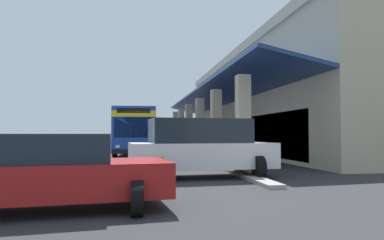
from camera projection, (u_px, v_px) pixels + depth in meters
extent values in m
plane|color=#2D2D30|center=(218.00, 152.00, 27.87)|extent=(120.00, 120.00, 0.00)
cube|color=#9E998E|center=(183.00, 152.00, 27.12)|extent=(36.22, 0.50, 0.12)
cube|color=#B2A88E|center=(301.00, 108.00, 28.82)|extent=(30.18, 11.92, 7.22)
cube|color=#C0B59A|center=(300.00, 60.00, 28.98)|extent=(30.48, 12.22, 0.60)
cube|color=#B2A88E|center=(175.00, 129.00, 39.73)|extent=(0.55, 0.55, 3.97)
cube|color=#B2A88E|center=(181.00, 129.00, 34.77)|extent=(0.55, 0.55, 3.97)
cube|color=#B2A88E|center=(189.00, 128.00, 29.81)|extent=(0.55, 0.55, 3.97)
cube|color=#B2A88E|center=(200.00, 127.00, 24.85)|extent=(0.55, 0.55, 3.97)
cube|color=#B2A88E|center=(216.00, 125.00, 19.89)|extent=(0.55, 0.55, 3.97)
cube|color=#B2A88E|center=(243.00, 122.00, 14.93)|extent=(0.55, 0.55, 3.97)
cube|color=navy|center=(211.00, 98.00, 27.64)|extent=(30.18, 3.16, 0.82)
cube|color=#19232D|center=(231.00, 135.00, 27.79)|extent=(25.35, 0.08, 2.40)
cube|color=#193D9E|center=(139.00, 130.00, 25.86)|extent=(11.14, 3.24, 2.75)
cube|color=yellow|center=(139.00, 118.00, 25.90)|extent=(11.16, 3.26, 0.36)
cube|color=#19232D|center=(139.00, 127.00, 26.17)|extent=(9.38, 3.16, 0.90)
cube|color=#19232D|center=(134.00, 127.00, 20.43)|extent=(0.20, 2.24, 1.20)
cube|color=black|center=(134.00, 111.00, 20.46)|extent=(0.18, 1.94, 0.28)
cube|color=black|center=(133.00, 152.00, 20.24)|extent=(0.35, 2.46, 0.24)
cube|color=silver|center=(149.00, 146.00, 20.42)|extent=(0.07, 0.24, 0.16)
cube|color=silver|center=(118.00, 146.00, 20.25)|extent=(0.07, 0.24, 0.16)
cube|color=silver|center=(140.00, 111.00, 27.41)|extent=(2.51, 1.93, 0.24)
cylinder|color=black|center=(156.00, 149.00, 22.33)|extent=(1.00, 0.30, 1.00)
cylinder|color=black|center=(115.00, 149.00, 22.08)|extent=(1.00, 0.30, 1.00)
cylinder|color=black|center=(156.00, 146.00, 29.00)|extent=(1.00, 0.30, 1.00)
cylinder|color=black|center=(125.00, 146.00, 28.75)|extent=(1.00, 0.30, 1.00)
cube|color=silver|center=(202.00, 155.00, 11.89)|extent=(2.34, 4.95, 0.84)
cube|color=#19232D|center=(199.00, 131.00, 11.89)|extent=(1.98, 3.40, 0.80)
cylinder|color=black|center=(237.00, 163.00, 13.21)|extent=(0.76, 0.26, 0.76)
cylinder|color=black|center=(259.00, 168.00, 11.32)|extent=(0.76, 0.26, 0.76)
cylinder|color=black|center=(150.00, 165.00, 12.42)|extent=(0.76, 0.26, 0.76)
cylinder|color=black|center=(158.00, 170.00, 10.53)|extent=(0.76, 0.26, 0.76)
cube|color=navy|center=(50.00, 144.00, 31.86)|extent=(4.41, 1.83, 0.66)
cube|color=#19232D|center=(51.00, 137.00, 32.08)|extent=(2.47, 1.60, 0.54)
cylinder|color=black|center=(57.00, 147.00, 30.53)|extent=(0.64, 0.22, 0.64)
cylinder|color=black|center=(35.00, 147.00, 30.23)|extent=(0.64, 0.22, 0.64)
cylinder|color=black|center=(64.00, 146.00, 33.48)|extent=(0.64, 0.22, 0.64)
cylinder|color=black|center=(44.00, 146.00, 33.18)|extent=(0.64, 0.22, 0.64)
cube|color=#195933|center=(36.00, 145.00, 27.13)|extent=(4.43, 1.87, 0.66)
cube|color=#19232D|center=(37.00, 137.00, 27.35)|extent=(2.49, 1.62, 0.54)
cylinder|color=black|center=(44.00, 150.00, 25.81)|extent=(0.64, 0.22, 0.64)
cylinder|color=black|center=(18.00, 150.00, 25.49)|extent=(0.64, 0.22, 0.64)
cylinder|color=black|center=(53.00, 148.00, 28.75)|extent=(0.64, 0.22, 0.64)
cylinder|color=black|center=(29.00, 148.00, 28.43)|extent=(0.64, 0.22, 0.64)
cube|color=maroon|center=(53.00, 179.00, 6.73)|extent=(2.29, 4.58, 0.66)
cube|color=#19232D|center=(42.00, 148.00, 6.70)|extent=(1.85, 2.63, 0.54)
cylinder|color=black|center=(128.00, 184.00, 7.99)|extent=(0.64, 0.22, 0.64)
cylinder|color=black|center=(137.00, 198.00, 6.26)|extent=(0.64, 0.22, 0.64)
cylinder|color=navy|center=(162.00, 153.00, 18.99)|extent=(0.16, 0.16, 0.85)
cylinder|color=navy|center=(163.00, 154.00, 18.73)|extent=(0.16, 0.16, 0.85)
cube|color=#B23333|center=(163.00, 140.00, 18.89)|extent=(0.47, 0.53, 0.64)
sphere|color=#8C664C|center=(163.00, 131.00, 18.91)|extent=(0.23, 0.23, 0.23)
cylinder|color=#B23333|center=(159.00, 139.00, 19.07)|extent=(0.09, 0.09, 0.57)
cylinder|color=#B23333|center=(167.00, 139.00, 18.71)|extent=(0.09, 0.09, 0.57)
cube|color=#4C4742|center=(184.00, 146.00, 36.83)|extent=(0.90, 0.90, 0.50)
cylinder|color=#332319|center=(184.00, 143.00, 36.84)|extent=(0.76, 0.76, 0.02)
cylinder|color=brown|center=(184.00, 132.00, 36.89)|extent=(0.16, 0.16, 2.30)
ellipsoid|color=#1E6028|center=(184.00, 120.00, 36.41)|extent=(1.08, 0.41, 0.19)
ellipsoid|color=#1E6028|center=(188.00, 119.00, 37.05)|extent=(0.30, 0.83, 0.19)
ellipsoid|color=#1E6028|center=(184.00, 119.00, 37.35)|extent=(0.83, 0.23, 0.14)
ellipsoid|color=#1E6028|center=(181.00, 121.00, 36.85)|extent=(0.27, 0.75, 0.18)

